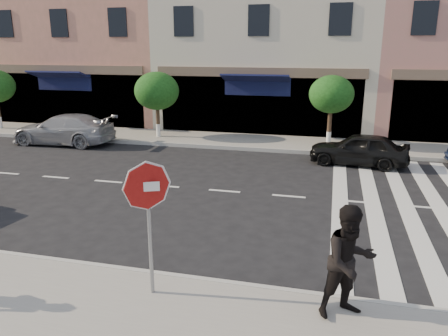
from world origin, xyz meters
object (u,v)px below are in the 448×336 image
at_px(car_far_left, 64,129).
at_px(car_far_mid, 359,149).
at_px(walker, 350,262).
at_px(stop_sign, 148,199).

height_order(car_far_left, car_far_mid, car_far_left).
bearing_deg(car_far_mid, walker, 3.55).
height_order(stop_sign, car_far_mid, stop_sign).
distance_m(stop_sign, car_far_left, 14.23).
bearing_deg(walker, car_far_left, 107.55).
bearing_deg(car_far_left, car_far_mid, 87.11).
relative_size(stop_sign, walker, 1.29).
distance_m(car_far_left, car_far_mid, 12.96).
relative_size(stop_sign, car_far_mid, 0.67).
relative_size(car_far_left, car_far_mid, 1.30).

